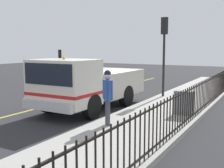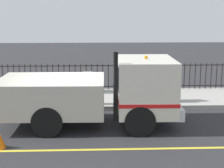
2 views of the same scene
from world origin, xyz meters
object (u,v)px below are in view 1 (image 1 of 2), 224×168
worker_standing (108,92)px  traffic_cone (87,92)px  traffic_light_near (164,41)px  utility_cabinet (184,102)px  work_truck (85,82)px

worker_standing → traffic_cone: size_ratio=3.29×
traffic_light_near → utility_cabinet: 4.75m
work_truck → utility_cabinet: 4.17m
utility_cabinet → work_truck: bearing=-170.7°
utility_cabinet → traffic_cone: bearing=158.7°
work_truck → traffic_light_near: bearing=-114.6°
work_truck → traffic_light_near: 5.00m
worker_standing → utility_cabinet: bearing=-73.8°
worker_standing → utility_cabinet: size_ratio=2.02×
work_truck → utility_cabinet: bearing=-169.6°
traffic_light_near → traffic_cone: traffic_light_near is taller
worker_standing → traffic_light_near: size_ratio=0.45×
work_truck → utility_cabinet: work_truck is taller
worker_standing → traffic_cone: (-4.20, 5.11, -1.00)m
work_truck → traffic_cone: size_ratio=10.79×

